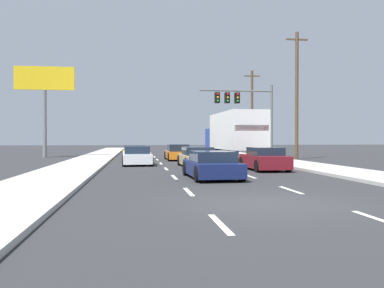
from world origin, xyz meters
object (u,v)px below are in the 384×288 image
Objects in this scene: car_navy at (212,166)px; car_maroon at (264,159)px; car_white at (137,156)px; car_tan at (197,158)px; utility_pole_far at (252,111)px; car_orange at (178,153)px; traffic_signal_mast at (239,103)px; roadside_billboard at (45,90)px; utility_pole_mid at (297,94)px; car_yellow at (135,153)px; box_truck at (233,134)px.

car_maroon is (3.62, 4.14, 0.03)m from car_navy.
car_navy is 5.50m from car_maroon.
car_tan is (3.56, -2.61, -0.01)m from car_white.
utility_pole_far reaches higher than car_white.
traffic_signal_mast is (5.98, 4.14, 4.37)m from car_orange.
utility_pole_far reaches higher than car_navy.
utility_pole_far is at bearing 19.04° from roadside_billboard.
utility_pole_mid is at bearing 39.96° from car_tan.
utility_pole_mid is 1.28× the size of roadside_billboard.
car_navy is at bearing -131.16° from car_maroon.
utility_pole_mid is (13.01, -1.84, 4.75)m from car_yellow.
utility_pole_mid is at bearing 56.66° from car_navy.
utility_pole_far is (13.04, 11.31, 4.26)m from car_yellow.
car_maroon reaches higher than car_navy.
car_navy is 24.10m from roadside_billboard.
car_white is 14.63m from utility_pole_mid.
box_truck is at bearing -39.32° from car_orange.
box_truck reaches higher than car_yellow.
car_tan is 18.75m from roadside_billboard.
car_tan is at bearing -49.76° from roadside_billboard.
utility_pole_mid is 21.72m from roadside_billboard.
car_orange is at bearing -126.95° from utility_pole_far.
car_orange is at bearing 178.29° from utility_pole_mid.
car_navy is 0.45× the size of utility_pole_far.
box_truck is 2.30× the size of car_maroon.
utility_pole_far is (12.87, 18.32, 4.23)m from car_white.
car_maroon is (6.79, -5.40, 0.02)m from car_white.
utility_pole_far is at bearing 89.87° from utility_pole_mid.
car_yellow is 10.65m from traffic_signal_mast.
utility_pole_far is (9.68, 12.86, 4.22)m from car_orange.
traffic_signal_mast is at bearing 80.94° from car_maroon.
car_maroon is 13.06m from utility_pole_mid.
roadside_billboard reaches higher than traffic_signal_mast.
traffic_signal_mast is at bearing 46.27° from car_white.
utility_pole_mid reaches higher than traffic_signal_mast.
car_white is (0.16, -7.01, 0.03)m from car_yellow.
utility_pole_mid is at bearing -8.06° from car_yellow.
utility_pole_far is at bearing 40.94° from car_yellow.
roadside_billboard is (-14.83, 16.50, 5.36)m from car_maroon.
car_navy is 20.54m from traffic_signal_mast.
roadside_billboard is (-11.24, 5.64, 5.37)m from car_orange.
box_truck reaches higher than car_orange.
car_maroon is at bearing -60.74° from car_yellow.
car_maroon is (-0.15, -7.79, -1.45)m from box_truck.
box_truck is 0.91× the size of utility_pole_mid.
car_white is at bearing 141.49° from car_maroon.
car_orange is (3.20, 5.45, 0.01)m from car_white.
box_truck reaches higher than car_tan.
roadside_billboard is (-8.04, 11.10, 5.38)m from car_white.
car_white is 0.43× the size of utility_pole_mid.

